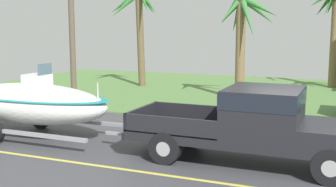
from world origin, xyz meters
name	(u,v)px	position (x,y,z in m)	size (l,w,h in m)	color
ground	(321,108)	(0.00, 8.38, -0.01)	(36.00, 22.00, 0.11)	#424247
pickup_truck_towing	(262,122)	(-0.84, -0.16, 1.05)	(6.01, 2.00, 1.88)	black
boat_on_trailer	(31,103)	(-7.79, -0.16, 1.05)	(6.40, 2.31, 2.26)	gray
palm_tree_near_right	(244,22)	(-3.44, 8.79, 3.51)	(2.86, 2.73, 4.93)	brown
palm_tree_mid	(138,13)	(-9.75, 10.94, 4.05)	(3.06, 3.02, 5.51)	brown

